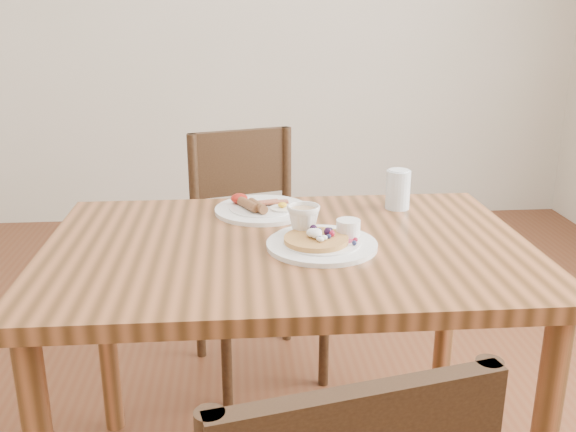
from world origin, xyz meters
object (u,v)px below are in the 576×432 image
object	(u,v)px
chair_far	(253,242)
teacup_saucer	(303,223)
water_glass	(398,190)
dining_table	(288,279)
breakfast_plate	(261,208)
pancake_plate	(323,241)

from	to	relation	value
chair_far	teacup_saucer	xyz separation A→B (m)	(0.11, -0.66, 0.30)
water_glass	dining_table	bearing A→B (deg)	-142.47
dining_table	breakfast_plate	size ratio (longest dim) A/B	4.44
breakfast_plate	dining_table	bearing A→B (deg)	-77.54
chair_far	water_glass	world-z (taller)	chair_far
chair_far	water_glass	size ratio (longest dim) A/B	7.86
breakfast_plate	teacup_saucer	bearing A→B (deg)	-66.10
dining_table	teacup_saucer	bearing A→B (deg)	39.47
pancake_plate	water_glass	bearing A→B (deg)	49.02
pancake_plate	breakfast_plate	distance (m)	0.32
teacup_saucer	water_glass	size ratio (longest dim) A/B	1.25
dining_table	breakfast_plate	xyz separation A→B (m)	(-0.06, 0.26, 0.11)
pancake_plate	water_glass	distance (m)	0.39
breakfast_plate	water_glass	xyz separation A→B (m)	(0.40, 0.00, 0.04)
breakfast_plate	pancake_plate	bearing A→B (deg)	-64.22
breakfast_plate	water_glass	size ratio (longest dim) A/B	2.41
chair_far	water_glass	bearing A→B (deg)	115.82
teacup_saucer	breakfast_plate	bearing A→B (deg)	113.90
water_glass	breakfast_plate	bearing A→B (deg)	-179.37
dining_table	pancake_plate	bearing A→B (deg)	-22.07
pancake_plate	teacup_saucer	xyz separation A→B (m)	(-0.04, 0.07, 0.02)
chair_far	water_glass	xyz separation A→B (m)	(0.41, -0.44, 0.31)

